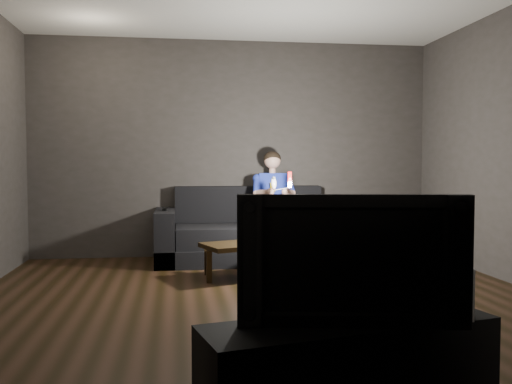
{
  "coord_description": "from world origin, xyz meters",
  "views": [
    {
      "loc": [
        -0.72,
        -4.67,
        1.18
      ],
      "look_at": [
        0.15,
        1.55,
        0.85
      ],
      "focal_mm": 40.0,
      "sensor_mm": 36.0,
      "label": 1
    }
  ],
  "objects": [
    {
      "name": "media_console",
      "position": [
        0.03,
        -2.27,
        0.24
      ],
      "size": [
        1.39,
        0.67,
        0.48
      ],
      "primitive_type": "cube",
      "rotation": [
        0.0,
        0.0,
        0.23
      ],
      "color": "black",
      "rests_on": "floor"
    },
    {
      "name": "wii_remote_black",
      "position": [
        -0.85,
        1.97,
        0.64
      ],
      "size": [
        0.05,
        0.17,
        0.03
      ],
      "color": "black",
      "rests_on": "sofa"
    },
    {
      "name": "tv",
      "position": [
        0.03,
        -2.27,
        0.76
      ],
      "size": [
        0.99,
        0.3,
        0.57
      ],
      "primitive_type": "imported",
      "rotation": [
        0.0,
        0.0,
        -0.17
      ],
      "color": "black",
      "rests_on": "media_console"
    },
    {
      "name": "wii_console",
      "position": [
        0.56,
        -2.27,
        0.59
      ],
      "size": [
        0.09,
        0.18,
        0.23
      ],
      "primitive_type": "cube",
      "rotation": [
        0.0,
        0.0,
        -0.2
      ],
      "color": "silver",
      "rests_on": "media_console"
    },
    {
      "name": "sofa",
      "position": [
        0.17,
        2.06,
        0.29
      ],
      "size": [
        2.28,
        0.98,
        0.88
      ],
      "color": "black",
      "rests_on": "floor"
    },
    {
      "name": "back_wall",
      "position": [
        0.0,
        2.5,
        1.35
      ],
      "size": [
        5.0,
        0.04,
        2.7
      ],
      "primitive_type": "cube",
      "color": "#373330",
      "rests_on": "ground"
    },
    {
      "name": "child",
      "position": [
        0.43,
        2.0,
        0.77
      ],
      "size": [
        0.5,
        0.62,
        1.23
      ],
      "color": "black",
      "rests_on": "sofa"
    },
    {
      "name": "front_wall",
      "position": [
        0.0,
        -2.5,
        1.35
      ],
      "size": [
        5.0,
        0.04,
        2.7
      ],
      "primitive_type": "cube",
      "color": "#373330",
      "rests_on": "ground"
    },
    {
      "name": "floor",
      "position": [
        0.0,
        0.0,
        0.0
      ],
      "size": [
        5.0,
        5.0,
        0.0
      ],
      "primitive_type": "plane",
      "color": "black",
      "rests_on": "ground"
    },
    {
      "name": "nunchuk_white",
      "position": [
        0.35,
        1.53,
        0.95
      ],
      "size": [
        0.06,
        0.09,
        0.15
      ],
      "color": "silver",
      "rests_on": "child"
    },
    {
      "name": "wii_remote_red",
      "position": [
        0.52,
        1.52,
        0.98
      ],
      "size": [
        0.05,
        0.07,
        0.18
      ],
      "color": "red",
      "rests_on": "child"
    },
    {
      "name": "coffee_table",
      "position": [
        0.04,
        1.07,
        0.31
      ],
      "size": [
        1.1,
        0.81,
        0.36
      ],
      "color": "black",
      "rests_on": "floor"
    }
  ]
}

